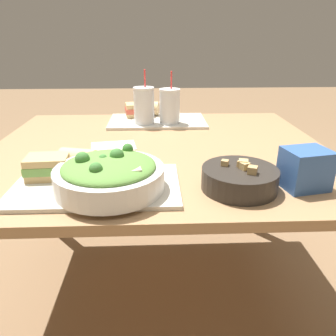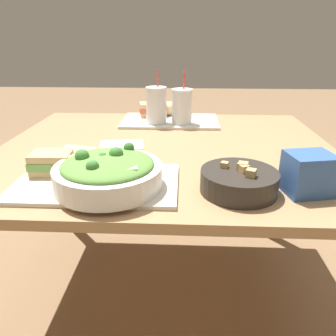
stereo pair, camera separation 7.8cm
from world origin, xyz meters
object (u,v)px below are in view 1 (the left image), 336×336
(sandwich_near, at_px, (48,167))
(napkin_folded, at_px, (113,146))
(soup_bowl, at_px, (240,178))
(drink_cup_red, at_px, (170,107))
(baguette_near, at_px, (79,160))
(sandwich_far, at_px, (139,110))
(chip_bag, at_px, (305,169))
(baguette_far, at_px, (151,108))
(drink_cup_dark, at_px, (144,107))
(salad_bowl, at_px, (109,174))

(sandwich_near, relative_size, napkin_folded, 0.70)
(soup_bowl, xyz_separation_m, drink_cup_red, (-0.16, 0.68, 0.05))
(baguette_near, relative_size, sandwich_far, 0.83)
(chip_bag, relative_size, napkin_folded, 0.74)
(sandwich_near, distance_m, chip_bag, 0.72)
(soup_bowl, distance_m, sandwich_far, 0.88)
(baguette_far, xyz_separation_m, napkin_folded, (-0.14, -0.46, -0.04))
(baguette_near, xyz_separation_m, baguette_far, (0.21, 0.72, 0.00))
(soup_bowl, relative_size, drink_cup_dark, 0.86)
(salad_bowl, bearing_deg, napkin_folded, 95.31)
(soup_bowl, height_order, napkin_folded, soup_bowl)
(chip_bag, bearing_deg, sandwich_far, 109.38)
(salad_bowl, height_order, sandwich_far, salad_bowl)
(sandwich_near, xyz_separation_m, drink_cup_red, (0.38, 0.60, 0.04))
(napkin_folded, bearing_deg, soup_bowl, -44.56)
(sandwich_far, height_order, drink_cup_dark, drink_cup_dark)
(soup_bowl, relative_size, chip_bag, 1.55)
(sandwich_near, bearing_deg, baguette_near, 26.64)
(baguette_far, relative_size, napkin_folded, 0.46)
(drink_cup_dark, distance_m, napkin_folded, 0.33)
(soup_bowl, relative_size, sandwich_far, 1.41)
(soup_bowl, distance_m, drink_cup_red, 0.70)
(soup_bowl, xyz_separation_m, napkin_folded, (-0.39, 0.38, -0.03))
(drink_cup_dark, xyz_separation_m, napkin_folded, (-0.11, -0.30, -0.09))
(sandwich_near, height_order, baguette_far, baguette_far)
(sandwich_near, relative_size, baguette_near, 1.04)
(sandwich_near, distance_m, napkin_folded, 0.34)
(baguette_far, bearing_deg, baguette_near, 167.47)
(drink_cup_dark, bearing_deg, baguette_near, -108.14)
(drink_cup_dark, bearing_deg, salad_bowl, -96.24)
(sandwich_near, bearing_deg, drink_cup_dark, 63.01)
(sandwich_far, bearing_deg, drink_cup_dark, -87.87)
(baguette_far, bearing_deg, drink_cup_red, -147.98)
(drink_cup_dark, xyz_separation_m, drink_cup_red, (0.12, 0.00, -0.00))
(sandwich_far, xyz_separation_m, napkin_folded, (-0.08, -0.44, -0.04))
(salad_bowl, distance_m, chip_bag, 0.53)
(salad_bowl, bearing_deg, baguette_far, 82.92)
(drink_cup_dark, bearing_deg, drink_cup_red, 0.00)
(drink_cup_red, bearing_deg, soup_bowl, -76.71)
(drink_cup_red, height_order, chip_bag, drink_cup_red)
(soup_bowl, relative_size, baguette_near, 1.71)
(baguette_near, height_order, sandwich_far, baguette_near)
(salad_bowl, xyz_separation_m, napkin_folded, (-0.04, 0.39, -0.05))
(sandwich_far, height_order, baguette_far, baguette_far)
(drink_cup_dark, bearing_deg, chip_bag, -55.87)
(sandwich_far, distance_m, drink_cup_dark, 0.16)
(salad_bowl, relative_size, baguette_near, 2.39)
(sandwich_far, height_order, chip_bag, chip_bag)
(salad_bowl, height_order, drink_cup_red, drink_cup_red)
(sandwich_near, bearing_deg, soup_bowl, -11.56)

